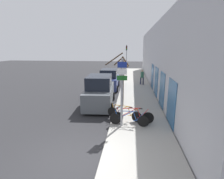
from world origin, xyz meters
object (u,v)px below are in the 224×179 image
object	(u,v)px
parked_car_0	(100,92)
pedestrian_near	(142,76)
signpost	(122,91)
parked_car_1	(109,80)
bicycle_1	(132,117)
traffic_light	(126,56)
bicycle_0	(129,119)
bicycle_2	(124,114)
street_tree	(122,81)

from	to	relation	value
parked_car_0	pedestrian_near	distance (m)	8.23
signpost	parked_car_1	world-z (taller)	signpost
bicycle_1	traffic_light	bearing A→B (deg)	0.17
bicycle_0	bicycle_1	distance (m)	0.36
bicycle_2	bicycle_0	bearing A→B (deg)	-135.99
traffic_light	signpost	bearing A→B (deg)	-88.88
bicycle_1	bicycle_2	xyz separation A→B (m)	(-0.48, 0.46, -0.02)
bicycle_1	traffic_light	world-z (taller)	traffic_light
signpost	bicycle_2	xyz separation A→B (m)	(0.11, 0.82, -1.56)
parked_car_0	street_tree	size ratio (longest dim) A/B	1.28
bicycle_0	street_tree	xyz separation A→B (m)	(-0.60, 3.38, 1.41)
pedestrian_near	bicycle_0	bearing A→B (deg)	-83.44
bicycle_2	pedestrian_near	distance (m)	10.44
traffic_light	bicycle_0	bearing A→B (deg)	-87.59
pedestrian_near	bicycle_1	bearing A→B (deg)	-82.67
street_tree	bicycle_2	bearing A→B (deg)	-83.27
bicycle_1	pedestrian_near	size ratio (longest dim) A/B	1.41
parked_car_1	pedestrian_near	xyz separation A→B (m)	(3.50, 1.96, 0.15)
bicycle_1	parked_car_0	bearing A→B (deg)	33.19
bicycle_0	bicycle_2	world-z (taller)	bicycle_2
bicycle_1	parked_car_1	size ratio (longest dim) A/B	0.53
signpost	parked_car_1	distance (m)	9.41
street_tree	traffic_light	size ratio (longest dim) A/B	0.84
parked_car_1	street_tree	bearing A→B (deg)	-75.01
bicycle_0	parked_car_1	distance (m)	9.40
bicycle_1	pedestrian_near	xyz separation A→B (m)	(1.09, 10.77, 0.57)
street_tree	traffic_light	world-z (taller)	traffic_light
bicycle_0	traffic_light	bearing A→B (deg)	8.49
parked_car_1	traffic_light	xyz separation A→B (m)	(1.48, 8.70, 2.08)
bicycle_2	parked_car_1	size ratio (longest dim) A/B	0.46
street_tree	signpost	bearing A→B (deg)	-86.66
parked_car_1	street_tree	world-z (taller)	street_tree
pedestrian_near	traffic_light	size ratio (longest dim) A/B	0.37
signpost	parked_car_0	world-z (taller)	signpost
street_tree	bicycle_1	bearing A→B (deg)	-75.70
street_tree	parked_car_1	bearing A→B (deg)	105.86
parked_car_0	parked_car_1	distance (m)	5.49
signpost	pedestrian_near	bearing A→B (deg)	81.44
signpost	bicycle_2	distance (m)	1.76
bicycle_0	traffic_light	xyz separation A→B (m)	(-0.75, 17.82, 2.52)
pedestrian_near	street_tree	xyz separation A→B (m)	(-1.87, -7.70, 0.82)
parked_car_1	bicycle_2	bearing A→B (deg)	-77.79
bicycle_0	parked_car_0	xyz separation A→B (m)	(-2.24, 3.63, 0.51)
parked_car_0	traffic_light	size ratio (longest dim) A/B	1.07
parked_car_1	bicycle_1	bearing A→B (deg)	-75.55
signpost	bicycle_0	size ratio (longest dim) A/B	1.68
signpost	bicycle_2	world-z (taller)	signpost
signpost	parked_car_0	distance (m)	4.24
parked_car_1	parked_car_0	bearing A→B (deg)	-90.95
bicycle_2	parked_car_1	xyz separation A→B (m)	(-1.94, 8.35, 0.43)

